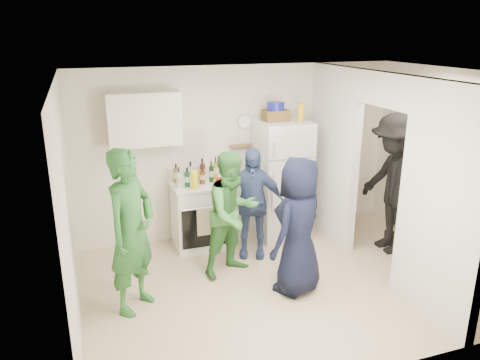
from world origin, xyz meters
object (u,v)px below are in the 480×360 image
object	(u,v)px
person_denim	(251,203)
person_nook	(394,184)
wicker_basket	(275,115)
person_green_left	(131,232)
blue_bowl	(276,106)
fridge	(282,180)
stove	(201,215)
yellow_cup_stack_top	(301,112)
person_navy	(298,226)
person_green_center	(233,214)

from	to	relation	value
person_denim	person_nook	size ratio (longest dim) A/B	0.78
wicker_basket	person_green_left	bearing A→B (deg)	-149.05
blue_bowl	person_denim	size ratio (longest dim) A/B	0.16
fridge	wicker_basket	world-z (taller)	wicker_basket
fridge	person_denim	distance (m)	0.82
stove	person_green_left	bearing A→B (deg)	-129.66
person_nook	blue_bowl	bearing A→B (deg)	-125.60
yellow_cup_stack_top	person_navy	size ratio (longest dim) A/B	0.15
person_nook	yellow_cup_stack_top	bearing A→B (deg)	-128.76
fridge	person_green_left	world-z (taller)	person_green_left
blue_bowl	person_green_center	distance (m)	1.74
wicker_basket	person_nook	world-z (taller)	person_nook
fridge	blue_bowl	xyz separation A→B (m)	(-0.10, 0.05, 1.07)
fridge	wicker_basket	distance (m)	0.95
person_green_center	stove	bearing A→B (deg)	81.81
wicker_basket	person_navy	distance (m)	1.90
person_green_center	wicker_basket	bearing A→B (deg)	24.05
stove	person_nook	world-z (taller)	person_nook
fridge	person_denim	world-z (taller)	fridge
person_green_center	person_denim	xyz separation A→B (m)	(0.38, 0.37, -0.04)
stove	person_green_center	distance (m)	0.97
person_denim	person_green_center	bearing A→B (deg)	-113.53
person_denim	person_nook	xyz separation A→B (m)	(1.89, -0.47, 0.21)
yellow_cup_stack_top	person_green_center	xyz separation A→B (m)	(-1.26, -0.76, -1.07)
stove	person_denim	world-z (taller)	person_denim
yellow_cup_stack_top	person_green_center	bearing A→B (deg)	-148.73
fridge	person_nook	distance (m)	1.56
yellow_cup_stack_top	person_nook	xyz separation A→B (m)	(1.01, -0.86, -0.90)
fridge	yellow_cup_stack_top	bearing A→B (deg)	-24.44
person_denim	wicker_basket	bearing A→B (deg)	66.40
blue_bowl	person_denim	xyz separation A→B (m)	(-0.55, -0.54, -1.19)
fridge	stove	bearing A→B (deg)	178.60
person_green_left	yellow_cup_stack_top	bearing A→B (deg)	-21.97
blue_bowl	wicker_basket	bearing A→B (deg)	0.00
person_denim	yellow_cup_stack_top	bearing A→B (deg)	46.15
fridge	person_navy	distance (m)	1.59
person_denim	blue_bowl	bearing A→B (deg)	66.40
person_green_left	person_navy	distance (m)	1.87
wicker_basket	person_denim	bearing A→B (deg)	-135.74
wicker_basket	person_green_center	size ratio (longest dim) A/B	0.22
person_green_center	person_nook	bearing A→B (deg)	-22.63
person_green_center	person_nook	world-z (taller)	person_nook
fridge	person_nook	world-z (taller)	person_nook
person_nook	person_green_left	bearing A→B (deg)	-83.43
stove	person_green_center	xyz separation A→B (m)	(0.19, -0.89, 0.33)
blue_bowl	person_green_left	distance (m)	2.77
stove	person_navy	xyz separation A→B (m)	(0.76, -1.55, 0.35)
blue_bowl	person_green_left	xyz separation A→B (m)	(-2.21, -1.32, -1.03)
person_green_center	person_navy	world-z (taller)	person_navy
yellow_cup_stack_top	person_green_left	distance (m)	2.94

